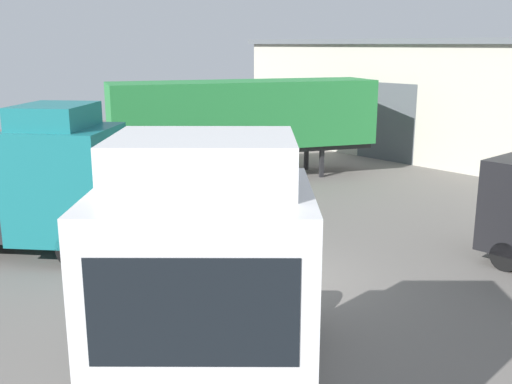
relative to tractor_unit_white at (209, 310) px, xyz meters
name	(u,v)px	position (x,y,z in m)	size (l,w,h in m)	color
ground_plane	(270,279)	(-3.90, 4.65, -2.04)	(60.00, 60.00, 0.00)	slate
tractor_unit_white	(209,310)	(0.00, 0.00, 0.00)	(6.18, 5.87, 4.30)	silver
container_trailer_green	(242,117)	(-12.63, 11.12, 0.47)	(6.40, 10.69, 3.92)	#28843D
tractor_unit_teal	(47,185)	(-9.15, 1.65, -0.23)	(6.62, 6.36, 3.87)	#197075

